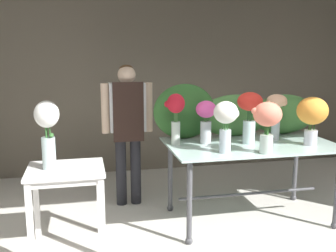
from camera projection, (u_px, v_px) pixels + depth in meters
The scene contains 14 objects.
ground_plane at pixel (205, 211), 4.36m from camera, with size 7.79×7.79×0.00m, color silver.
wall_back at pixel (171, 76), 5.76m from camera, with size 5.99×0.12×2.76m, color #706656.
display_table_glass at pixel (250, 155), 4.02m from camera, with size 1.71×0.99×0.83m.
side_table_white at pixel (66, 180), 3.43m from camera, with size 0.66×0.56×0.75m.
florist at pixel (127, 120), 4.39m from camera, with size 0.57×0.24×1.60m.
foliage_backdrop at pixel (234, 114), 4.29m from camera, with size 1.87×0.25×0.59m.
vase_ivory_roses at pixel (226, 120), 3.57m from camera, with size 0.24×0.22×0.48m.
vase_peach_peonies at pixel (277, 109), 4.12m from camera, with size 0.25×0.21×0.48m.
vase_crimson_ranunculus at pixel (176, 113), 3.88m from camera, with size 0.21×0.18×0.51m.
vase_fuchsia_stock at pixel (206, 118), 3.94m from camera, with size 0.21×0.21×0.44m.
vase_sunset_hydrangea at pixel (312, 114), 3.87m from camera, with size 0.31×0.30×0.48m.
vase_coral_tulips at pixel (267, 120), 3.55m from camera, with size 0.28×0.26×0.48m.
vase_scarlet_anemones at pixel (250, 111), 3.93m from camera, with size 0.27×0.25×0.52m.
vase_white_roses_tall at pixel (47, 128), 3.31m from camera, with size 0.21×0.21×0.59m.
Camera 1 is at (-1.28, -2.19, 1.74)m, focal length 41.96 mm.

